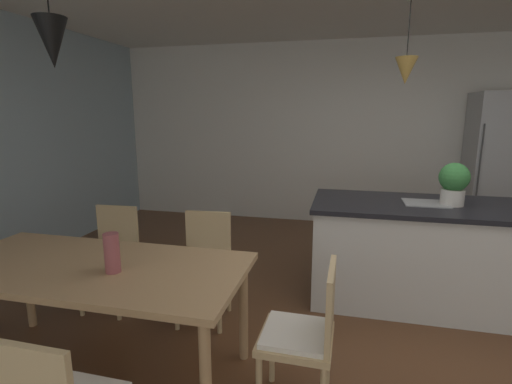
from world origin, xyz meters
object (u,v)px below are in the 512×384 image
object	(u,v)px
chair_far_left	(111,254)
potted_plant_on_island	(454,182)
dining_table	(92,275)
vase_on_dining_table	(112,253)
chair_far_right	(205,263)
refrigerator	(495,168)
kitchen_island	(446,254)
chair_kitchen_end	(305,333)

from	to	relation	value
chair_far_left	potted_plant_on_island	distance (m)	2.97
dining_table	vase_on_dining_table	size ratio (longest dim) A/B	8.09
chair_far_right	chair_far_left	bearing A→B (deg)	179.99
refrigerator	dining_table	bearing A→B (deg)	-133.62
chair_far_left	kitchen_island	bearing A→B (deg)	14.00
refrigerator	vase_on_dining_table	size ratio (longest dim) A/B	8.18
vase_on_dining_table	chair_far_left	bearing A→B (deg)	125.77
chair_far_right	refrigerator	bearing A→B (deg)	42.86
dining_table	chair_far_left	distance (m)	0.94
chair_far_right	chair_kitchen_end	xyz separation A→B (m)	(0.90, -0.81, 0.00)
dining_table	chair_kitchen_end	world-z (taller)	chair_kitchen_end
dining_table	chair_far_right	size ratio (longest dim) A/B	2.19
chair_far_right	refrigerator	xyz separation A→B (m)	(2.97, 2.76, 0.49)
chair_far_right	potted_plant_on_island	world-z (taller)	potted_plant_on_island
chair_far_right	refrigerator	distance (m)	4.08
dining_table	refrigerator	size ratio (longest dim) A/B	0.99
kitchen_island	vase_on_dining_table	bearing A→B (deg)	-144.23
kitchen_island	refrigerator	distance (m)	2.34
chair_kitchen_end	kitchen_island	bearing A→B (deg)	54.81
vase_on_dining_table	dining_table	bearing A→B (deg)	161.21
dining_table	chair_kitchen_end	xyz separation A→B (m)	(1.32, -0.00, -0.20)
refrigerator	potted_plant_on_island	bearing A→B (deg)	-116.16
chair_far_right	chair_kitchen_end	bearing A→B (deg)	-41.93
kitchen_island	vase_on_dining_table	world-z (taller)	vase_on_dining_table
chair_kitchen_end	kitchen_island	xyz separation A→B (m)	(1.06, 1.51, -0.01)
dining_table	potted_plant_on_island	xyz separation A→B (m)	(2.39, 1.51, 0.42)
chair_far_left	kitchen_island	xyz separation A→B (m)	(2.82, 0.70, -0.01)
dining_table	refrigerator	bearing A→B (deg)	46.38
chair_far_right	kitchen_island	distance (m)	2.09
kitchen_island	vase_on_dining_table	xyz separation A→B (m)	(-2.19, -1.58, 0.40)
chair_kitchen_end	refrigerator	world-z (taller)	refrigerator
kitchen_island	potted_plant_on_island	size ratio (longest dim) A/B	6.41
dining_table	kitchen_island	size ratio (longest dim) A/B	0.83
chair_far_right	kitchen_island	bearing A→B (deg)	19.70
dining_table	refrigerator	distance (m)	4.93
dining_table	chair_far_left	size ratio (longest dim) A/B	2.19
chair_far_left	potted_plant_on_island	bearing A→B (deg)	14.01
chair_kitchen_end	vase_on_dining_table	world-z (taller)	vase_on_dining_table
kitchen_island	chair_far_right	bearing A→B (deg)	-160.30
chair_kitchen_end	potted_plant_on_island	world-z (taller)	potted_plant_on_island
chair_far_right	refrigerator	size ratio (longest dim) A/B	0.45
dining_table	chair_far_left	bearing A→B (deg)	118.12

